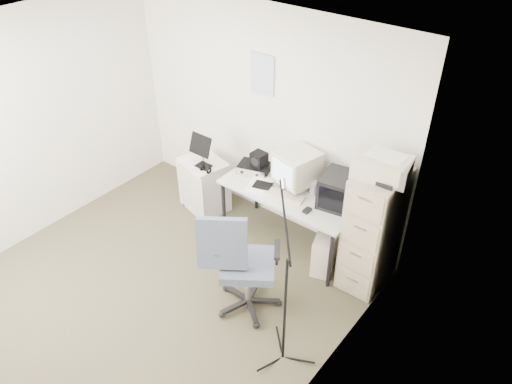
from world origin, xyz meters
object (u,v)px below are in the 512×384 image
Objects in this scene: desk at (290,217)px; filing_cabinet at (373,230)px; side_cart at (204,184)px; office_chair at (248,263)px.

filing_cabinet is at bearing 1.81° from desk.
filing_cabinet is 1.97× the size of side_cart.
desk is (-0.95, -0.03, -0.29)m from filing_cabinet.
side_cart is (-1.22, -0.07, -0.04)m from desk.
desk is at bearing 17.06° from side_cart.
office_chair reaches higher than side_cart.
filing_cabinet is 1.17× the size of office_chair.
desk is 1.04m from office_chair.
filing_cabinet is 2.19m from side_cart.
filing_cabinet reaches higher than desk.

